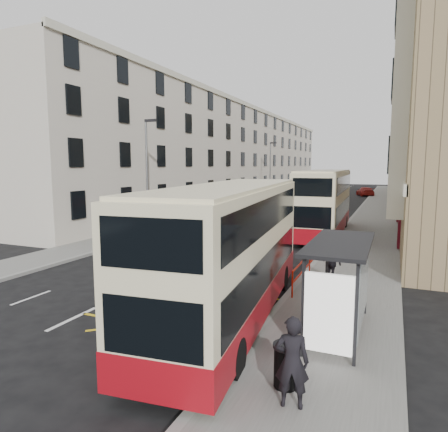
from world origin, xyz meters
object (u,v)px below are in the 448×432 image
at_px(street_lamp_near, 148,171).
at_px(street_lamp_far, 271,168).
at_px(double_decker_front, 232,252).
at_px(litter_bin, 286,365).
at_px(car_red, 365,191).
at_px(car_dark, 317,188).
at_px(pedestrian_near, 292,362).
at_px(pedestrian_mid, 344,310).
at_px(car_silver, 296,191).
at_px(pedestrian_far, 332,262).
at_px(white_van, 299,195).
at_px(double_decker_rear, 324,203).
at_px(bus_shelter, 343,270).

bearing_deg(street_lamp_near, street_lamp_far, 90.00).
bearing_deg(double_decker_front, litter_bin, -58.13).
bearing_deg(car_red, car_dark, -51.89).
relative_size(litter_bin, car_red, 0.20).
distance_m(street_lamp_far, pedestrian_near, 48.38).
bearing_deg(street_lamp_far, pedestrian_mid, -70.83).
xyz_separation_m(street_lamp_near, pedestrian_mid, (14.77, -12.48, -3.61)).
height_order(litter_bin, car_silver, car_silver).
bearing_deg(double_decker_front, pedestrian_far, 58.25).
bearing_deg(white_van, pedestrian_near, -64.57).
distance_m(street_lamp_near, double_decker_rear, 12.71).
bearing_deg(street_lamp_far, double_decker_front, -75.09).
relative_size(street_lamp_far, car_red, 1.58).
relative_size(pedestrian_mid, car_dark, 0.39).
xyz_separation_m(car_silver, car_dark, (1.39, 10.89, -0.01)).
bearing_deg(pedestrian_far, car_silver, -38.04).
bearing_deg(double_decker_rear, pedestrian_mid, -81.08).
xyz_separation_m(pedestrian_mid, pedestrian_far, (-1.12, 5.63, -0.05)).
bearing_deg(pedestrian_near, car_red, -98.38).
bearing_deg(car_dark, white_van, -78.45).
relative_size(street_lamp_near, pedestrian_mid, 4.56).
relative_size(double_decker_front, car_red, 2.23).
distance_m(street_lamp_far, pedestrian_far, 39.46).
relative_size(litter_bin, pedestrian_mid, 0.56).
distance_m(pedestrian_far, car_silver, 49.49).
relative_size(double_decker_rear, car_silver, 2.66).
bearing_deg(white_van, double_decker_front, -67.18).
relative_size(pedestrian_near, car_silver, 0.43).
bearing_deg(pedestrian_mid, double_decker_front, 168.05).
height_order(litter_bin, pedestrian_far, pedestrian_far).
height_order(street_lamp_far, double_decker_rear, street_lamp_far).
bearing_deg(street_lamp_far, litter_bin, -73.02).
distance_m(pedestrian_far, white_van, 40.28).
xyz_separation_m(street_lamp_far, double_decker_rear, (11.35, -24.75, -2.26)).
distance_m(bus_shelter, street_lamp_far, 44.94).
relative_size(white_van, car_silver, 1.31).
xyz_separation_m(bus_shelter, pedestrian_mid, (0.07, -0.09, -1.11)).
xyz_separation_m(street_lamp_far, double_decker_front, (11.17, -41.94, -2.39)).
relative_size(street_lamp_near, car_dark, 1.77).
bearing_deg(car_red, double_decker_rear, 72.85).
bearing_deg(street_lamp_far, bus_shelter, -70.88).
relative_size(street_lamp_far, car_silver, 1.81).
relative_size(bus_shelter, pedestrian_mid, 2.42).
height_order(double_decker_rear, pedestrian_far, double_decker_rear).
distance_m(pedestrian_far, car_dark, 59.82).
xyz_separation_m(bus_shelter, street_lamp_far, (-14.69, 42.39, 2.50)).
bearing_deg(pedestrian_far, car_dark, -41.96).
height_order(litter_bin, pedestrian_near, pedestrian_near).
relative_size(double_decker_front, car_silver, 2.55).
height_order(double_decker_rear, pedestrian_near, double_decker_rear).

